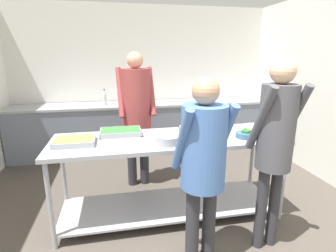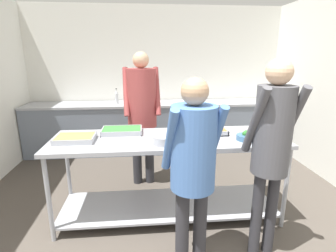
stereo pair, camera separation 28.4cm
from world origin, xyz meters
The scene contains 14 objects.
wall_rear centered at (0.00, 4.10, 1.32)m, with size 4.86×0.06×2.65m.
wall_right centered at (2.40, 2.05, 1.32)m, with size 0.06×4.22×2.65m.
back_counter centered at (0.00, 3.73, 0.46)m, with size 4.70×0.65×0.92m.
serving_counter centered at (0.00, 1.61, 0.62)m, with size 2.45×0.77×0.92m.
serving_tray_greens centered at (-0.95, 1.59, 0.95)m, with size 0.39×0.30×0.05m.
serving_tray_vegetables centered at (-0.50, 1.83, 0.95)m, with size 0.44×0.29×0.05m.
sauce_pan centered at (-0.05, 1.42, 0.97)m, with size 0.38×0.24×0.08m.
serving_tray_roast centered at (0.41, 1.74, 0.95)m, with size 0.48×0.31×0.05m.
broccoli_bowl centered at (0.79, 1.45, 0.96)m, with size 0.20×0.20×0.09m.
plate_stack centered at (1.04, 1.73, 0.95)m, with size 0.24×0.24×0.05m.
guest_serving_left centered at (0.79, 0.94, 1.10)m, with size 0.42×0.36×1.75m.
guest_serving_right centered at (0.12, 0.87, 0.99)m, with size 0.50×0.38×1.62m.
cook_behind_counter centered at (-0.28, 2.43, 1.12)m, with size 0.50×0.39×1.81m.
water_bottle centered at (-0.73, 3.66, 1.05)m, with size 0.06×0.06×0.28m.
Camera 1 is at (-0.54, -0.98, 1.77)m, focal length 28.00 mm.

